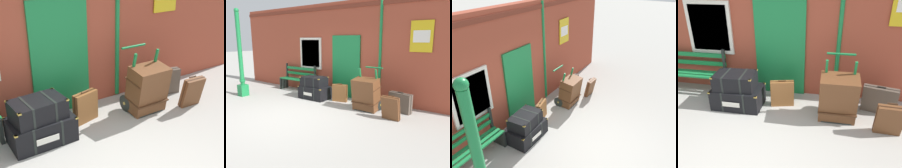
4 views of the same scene
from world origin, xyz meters
The scene contains 8 objects.
brick_facade centered at (0.00, 2.60, 1.60)m, with size 10.40×0.35×3.20m.
steamer_trunk_base centered at (-0.56, 1.67, 0.21)m, with size 1.01×0.67×0.43m.
steamer_trunk_middle centered at (-0.59, 1.66, 0.58)m, with size 0.84×0.60×0.33m.
porters_trolley centered at (1.47, 1.70, 0.27)m, with size 0.71×0.63×1.19m.
large_brown_trunk centered at (1.47, 1.52, 0.47)m, with size 0.70×0.56×0.93m.
suitcase_oxblood centered at (0.34, 1.85, 0.28)m, with size 0.50×0.25×0.59m.
suitcase_cream centered at (2.33, 1.21, 0.30)m, with size 0.47×0.27×0.63m.
suitcase_olive centered at (2.30, 1.95, 0.27)m, with size 0.68×0.33×0.58m.
Camera 1 is at (-1.99, -2.51, 2.83)m, focal length 50.14 mm.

